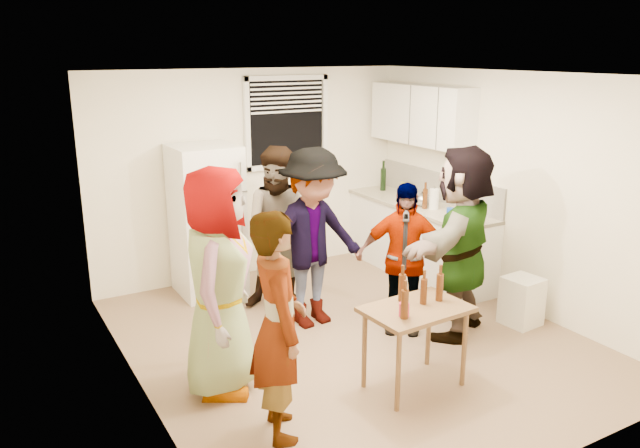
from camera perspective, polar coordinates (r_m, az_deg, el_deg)
room at (r=6.15m, az=2.97°, el=-10.46°), size 4.00×4.50×2.50m
window at (r=7.71m, az=-3.03°, el=9.27°), size 1.12×0.10×1.06m
refrigerator at (r=7.13m, az=-10.31°, el=0.32°), size 0.70×0.70×1.70m
counter_lower at (r=7.80m, az=8.93°, el=-1.50°), size 0.60×2.20×0.86m
countertop at (r=7.68m, az=9.07°, el=1.71°), size 0.64×2.22×0.04m
backsplash at (r=7.82m, az=10.76°, el=3.38°), size 0.03×2.20×0.36m
upper_cabinets at (r=7.73m, az=9.23°, el=9.86°), size 0.34×1.60×0.70m
kettle at (r=7.56m, az=9.32°, el=1.63°), size 0.26×0.23×0.19m
paper_towel at (r=7.45m, az=10.34°, el=1.37°), size 0.11×0.11×0.24m
wine_bottle at (r=8.35m, az=5.77°, el=3.09°), size 0.07×0.07×0.30m
beer_bottle_counter at (r=7.45m, az=9.54°, el=1.41°), size 0.06×0.06×0.23m
blue_cup at (r=7.10m, az=11.78°, el=0.59°), size 0.08×0.08×0.11m
picture_frame at (r=8.22m, az=7.87°, el=3.32°), size 0.02×0.17×0.14m
trash_bin at (r=6.69m, az=17.96°, el=-6.70°), size 0.36×0.36×0.50m
serving_table at (r=5.44m, az=8.48°, el=-14.39°), size 0.87×0.60×0.71m
beer_bottle_table at (r=5.20m, az=9.41°, el=-7.19°), size 0.06×0.06×0.21m
red_cup at (r=4.95m, az=7.68°, el=-8.34°), size 0.08×0.08×0.11m
guest_grey at (r=5.42m, az=-8.84°, el=-14.52°), size 2.06×1.78×0.59m
guest_stripe at (r=4.85m, az=-3.66°, el=-18.34°), size 1.78×1.02×0.40m
guest_back_left at (r=6.88m, az=-3.32°, el=-7.53°), size 1.60×1.95×0.67m
guest_back_right at (r=6.49m, az=-0.64°, el=-8.99°), size 1.33×1.91×0.67m
guest_black at (r=6.39m, az=7.36°, el=-9.52°), size 1.63×1.73×0.37m
guest_orange at (r=6.45m, az=12.33°, el=-9.54°), size 2.43×2.48×0.55m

